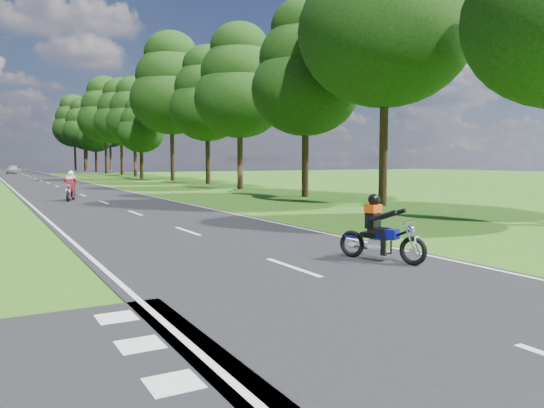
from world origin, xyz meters
TOP-DOWN VIEW (x-y plane):
  - ground at (0.00, 0.00)m, footprint 160.00×160.00m
  - main_road at (0.00, 50.00)m, footprint 7.00×140.00m
  - road_markings at (-0.14, 48.13)m, footprint 7.40×140.00m
  - treeline at (1.43, 60.06)m, footprint 40.00×115.35m
  - rider_near_blue at (1.97, 1.67)m, footprint 1.16×1.78m
  - rider_far_red at (-1.26, 21.95)m, footprint 1.13×1.95m
  - distant_car at (-0.85, 80.23)m, footprint 2.51×3.98m

SIDE VIEW (x-z plane):
  - ground at x=0.00m, z-range 0.00..0.00m
  - main_road at x=0.00m, z-range 0.00..0.02m
  - road_markings at x=-0.14m, z-range 0.02..0.03m
  - distant_car at x=-0.85m, z-range 0.02..1.28m
  - rider_near_blue at x=1.97m, z-range 0.02..1.43m
  - rider_far_red at x=-1.26m, z-range 0.02..1.56m
  - treeline at x=1.43m, z-range 0.86..15.65m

